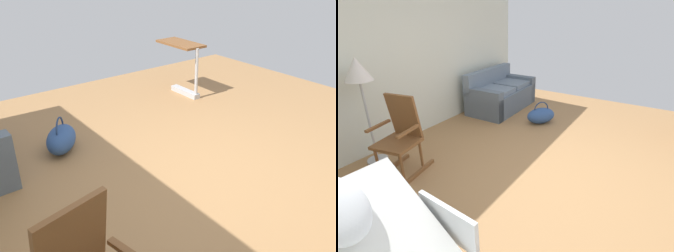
% 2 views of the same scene
% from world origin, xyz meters
% --- Properties ---
extents(ground_plane, '(7.43, 7.43, 0.00)m').
position_xyz_m(ground_plane, '(0.00, 0.00, 0.00)').
color(ground_plane, '#9E7247').
extents(overbed_table, '(0.84, 0.40, 0.84)m').
position_xyz_m(overbed_table, '(2.21, -1.47, 0.53)').
color(overbed_table, '#B2B5BA').
rests_on(overbed_table, ground).
extents(duffel_bag, '(0.64, 0.59, 0.43)m').
position_xyz_m(duffel_bag, '(1.60, 0.93, 0.15)').
color(duffel_bag, '#2D4C84').
rests_on(duffel_bag, ground).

